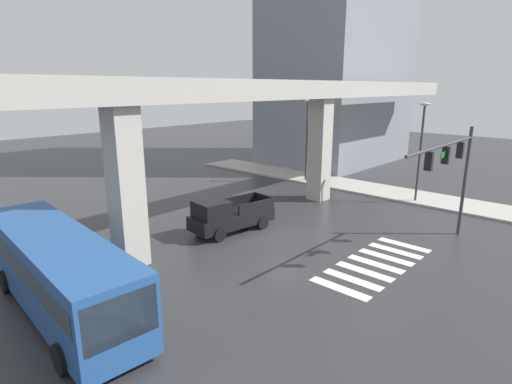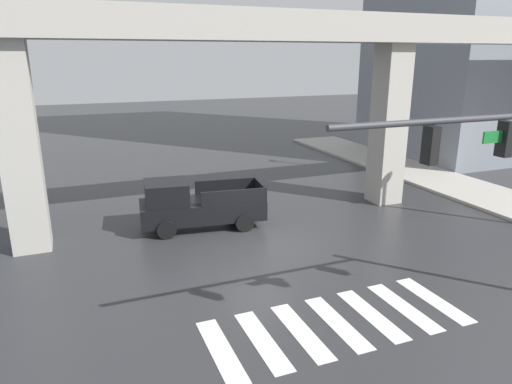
# 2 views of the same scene
# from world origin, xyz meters

# --- Properties ---
(ground_plane) EXTENTS (120.00, 120.00, 0.00)m
(ground_plane) POSITION_xyz_m (0.00, 0.00, 0.00)
(ground_plane) COLOR #2D2D30
(crosswalk_stripes) EXTENTS (7.15, 2.80, 0.01)m
(crosswalk_stripes) POSITION_xyz_m (-0.00, -5.59, 0.01)
(crosswalk_stripes) COLOR silver
(crosswalk_stripes) RESTS_ON ground
(elevated_overpass) EXTENTS (55.81, 2.02, 8.70)m
(elevated_overpass) POSITION_xyz_m (0.00, 3.09, 7.41)
(elevated_overpass) COLOR #ADA89E
(elevated_overpass) RESTS_ON ground
(sidewalk_east) EXTENTS (4.00, 36.00, 0.15)m
(sidewalk_east) POSITION_xyz_m (13.25, 2.00, 0.07)
(sidewalk_east) COLOR #ADA89E
(sidewalk_east) RESTS_ON ground
(pickup_truck) EXTENTS (5.29, 2.55, 2.08)m
(pickup_truck) POSITION_xyz_m (-1.69, 2.91, 0.99)
(pickup_truck) COLOR black
(pickup_truck) RESTS_ON ground
(street_lamp_mid_block) EXTENTS (0.44, 0.70, 7.24)m
(street_lamp_mid_block) POSITION_xyz_m (12.05, 7.23, 4.56)
(street_lamp_mid_block) COLOR #38383D
(street_lamp_mid_block) RESTS_ON ground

